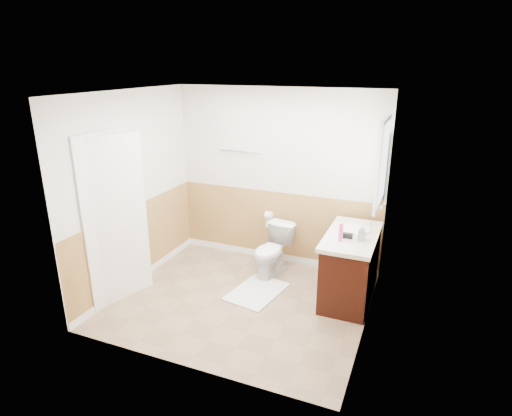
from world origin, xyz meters
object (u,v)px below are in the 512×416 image
at_px(lotion_bottle, 341,232).
at_px(soap_dispenser, 362,233).
at_px(vanity_cabinet, 350,268).
at_px(toilet, 272,251).
at_px(bath_mat, 257,292).

bearing_deg(lotion_bottle, soap_dispenser, 27.44).
height_order(vanity_cabinet, lotion_bottle, lotion_bottle).
bearing_deg(soap_dispenser, vanity_cabinet, 131.20).
bearing_deg(vanity_cabinet, lotion_bottle, -111.70).
bearing_deg(vanity_cabinet, toilet, 168.56).
xyz_separation_m(bath_mat, lotion_bottle, (1.01, 0.08, 0.95)).
height_order(toilet, vanity_cabinet, vanity_cabinet).
distance_m(bath_mat, vanity_cabinet, 1.22).
bearing_deg(lotion_bottle, vanity_cabinet, 68.30).
relative_size(vanity_cabinet, soap_dispenser, 5.72).
bearing_deg(toilet, bath_mat, -80.00).
height_order(vanity_cabinet, soap_dispenser, soap_dispenser).
xyz_separation_m(bath_mat, vanity_cabinet, (1.11, 0.33, 0.39)).
xyz_separation_m(lotion_bottle, soap_dispenser, (0.22, 0.11, -0.01)).
relative_size(bath_mat, soap_dispenser, 4.16).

